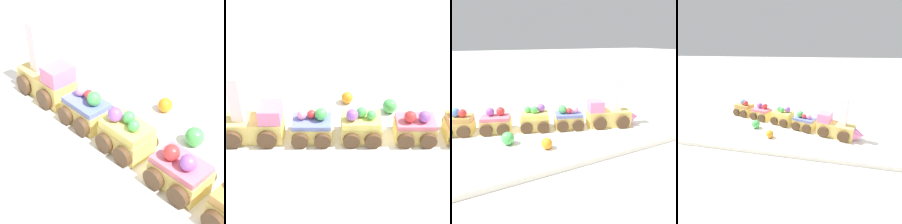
% 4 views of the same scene
% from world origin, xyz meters
% --- Properties ---
extents(ground_plane, '(10.00, 10.00, 0.00)m').
position_xyz_m(ground_plane, '(0.00, 0.00, 0.00)').
color(ground_plane, beige).
extents(display_board, '(0.69, 0.34, 0.01)m').
position_xyz_m(display_board, '(0.00, 0.00, 0.01)').
color(display_board, white).
rests_on(display_board, ground_plane).
extents(cake_train_locomotive, '(0.14, 0.09, 0.13)m').
position_xyz_m(cake_train_locomotive, '(0.16, -0.04, 0.04)').
color(cake_train_locomotive, '#EACC66').
rests_on(cake_train_locomotive, display_board).
extents(cake_car_blueberry, '(0.08, 0.08, 0.06)m').
position_xyz_m(cake_car_blueberry, '(0.06, -0.01, 0.03)').
color(cake_car_blueberry, '#EACC66').
rests_on(cake_car_blueberry, display_board).
extents(cake_car_lemon, '(0.08, 0.08, 0.07)m').
position_xyz_m(cake_car_lemon, '(-0.02, 0.02, 0.04)').
color(cake_car_lemon, '#EACC66').
rests_on(cake_car_lemon, display_board).
extents(cake_car_strawberry, '(0.08, 0.08, 0.06)m').
position_xyz_m(cake_car_strawberry, '(-0.11, 0.05, 0.03)').
color(cake_car_strawberry, '#EACC66').
rests_on(cake_car_strawberry, display_board).
extents(gumball_green, '(0.03, 0.03, 0.03)m').
position_xyz_m(gumball_green, '(-0.11, -0.04, 0.03)').
color(gumball_green, '#4CBC56').
rests_on(gumball_green, display_board).
extents(gumball_orange, '(0.02, 0.02, 0.02)m').
position_xyz_m(gumball_orange, '(-0.04, -0.09, 0.02)').
color(gumball_orange, orange).
rests_on(gumball_orange, display_board).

